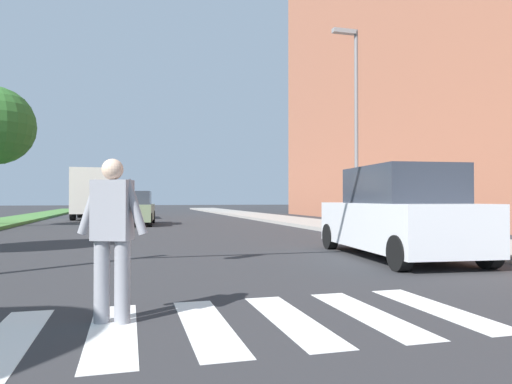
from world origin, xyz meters
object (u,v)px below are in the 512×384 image
object	(u,v)px
sedan_midblock	(134,209)
sedan_distant	(97,206)
pedestrian_performer	(112,232)
truck_box_delivery	(94,193)
street_lamp_right	(354,111)
suv_crossing	(398,215)

from	to	relation	value
sedan_midblock	sedan_distant	size ratio (longest dim) A/B	1.06
pedestrian_performer	truck_box_delivery	xyz separation A→B (m)	(-2.00, 26.21, 0.70)
street_lamp_right	sedan_distant	distance (m)	22.23
suv_crossing	truck_box_delivery	world-z (taller)	truck_box_delivery
suv_crossing	truck_box_delivery	xyz separation A→B (m)	(-7.78, 22.31, 0.70)
street_lamp_right	sedan_midblock	world-z (taller)	street_lamp_right
street_lamp_right	pedestrian_performer	xyz separation A→B (m)	(-8.30, -10.79, -3.66)
suv_crossing	sedan_midblock	bearing A→B (deg)	110.31
street_lamp_right	sedan_distant	world-z (taller)	street_lamp_right
pedestrian_performer	suv_crossing	world-z (taller)	suv_crossing
suv_crossing	street_lamp_right	bearing A→B (deg)	69.93
sedan_distant	truck_box_delivery	world-z (taller)	truck_box_delivery
street_lamp_right	suv_crossing	bearing A→B (deg)	-110.07
sedan_distant	pedestrian_performer	bearing A→B (deg)	-86.10
sedan_midblock	sedan_distant	distance (m)	11.87
pedestrian_performer	suv_crossing	xyz separation A→B (m)	(5.79, 3.90, -0.00)
truck_box_delivery	sedan_midblock	bearing A→B (deg)	-72.81
sedan_midblock	sedan_distant	world-z (taller)	sedan_midblock
sedan_distant	truck_box_delivery	xyz separation A→B (m)	(0.05, -3.87, 0.87)
street_lamp_right	sedan_midblock	size ratio (longest dim) A/B	1.63
pedestrian_performer	sedan_midblock	distance (m)	18.47
street_lamp_right	sedan_distant	xyz separation A→B (m)	(-10.36, 19.29, -3.83)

